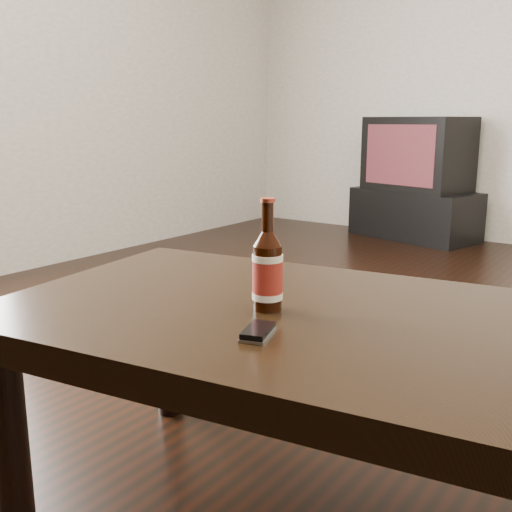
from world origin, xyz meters
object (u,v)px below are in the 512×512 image
Objects in this scene: beer_bottle at (267,271)px; phone at (258,332)px; tv_stand at (414,214)px; coffee_table at (309,342)px; tv at (418,154)px.

beer_bottle is 0.18m from phone.
tv_stand is 9.06× the size of phone.
phone is at bearing -91.61° from coffee_table.
coffee_table is at bearing 69.96° from phone.
coffee_table is at bearing -57.91° from tv.
tv_stand is 0.64× the size of coffee_table.
beer_bottle reaches higher than phone.
beer_bottle is at bearing -156.49° from coffee_table.
beer_bottle is at bearing -59.37° from tv_stand.
coffee_table is at bearing 23.51° from beer_bottle.
tv_stand is 1.13× the size of tv.
tv is 8.01× the size of phone.
tv_stand is 3.92× the size of beer_bottle.
tv_stand is at bearing 106.15° from beer_bottle.
phone is at bearing -58.83° from tv_stand.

